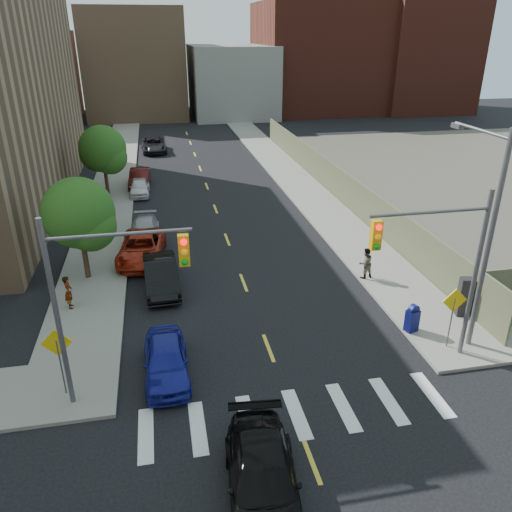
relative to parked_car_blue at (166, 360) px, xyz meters
name	(u,v)px	position (x,y,z in m)	size (l,w,h in m)	color
sidewalk_nw	(118,163)	(-3.55, 34.50, -0.63)	(3.50, 73.00, 0.15)	gray
sidewalk_ne	(271,156)	(11.95, 34.50, -0.63)	(3.50, 73.00, 0.15)	gray
fence_north	(331,178)	(13.80, 21.00, 0.55)	(0.12, 44.00, 2.50)	#676A4A
bg_bldg_west	(19,77)	(-17.80, 63.00, 5.30)	(14.00, 18.00, 12.00)	#592319
bg_bldg_midwest	(135,64)	(-1.80, 65.00, 6.80)	(14.00, 16.00, 15.00)	#8C6B4C
bg_bldg_center	(231,81)	(12.20, 63.00, 4.30)	(12.00, 16.00, 10.00)	gray
bg_bldg_east	(317,58)	(26.20, 65.00, 7.30)	(18.00, 18.00, 16.00)	#592319
bg_bldg_fareast	(418,51)	(42.20, 63.00, 8.30)	(14.00, 16.00, 18.00)	#592319
smokestack	(446,16)	(46.20, 63.00, 13.30)	(1.80, 1.80, 28.00)	#8C6B4C
signal_nw	(102,287)	(-1.78, -1.00, 3.83)	(4.59, 0.30, 7.00)	#59595E
signal_ne	(442,257)	(10.18, -1.00, 3.83)	(4.59, 0.30, 7.00)	#59595E
streetlight_ne	(485,226)	(12.40, -0.10, 4.52)	(0.25, 3.70, 9.00)	#59595E
warn_sign_nw	(58,350)	(-3.60, -0.50, 1.29)	(1.06, 0.06, 2.83)	#59595E
warn_sign_ne	(453,307)	(11.40, -0.50, 1.29)	(1.06, 0.06, 2.83)	#59595E
warn_sign_midwest	(95,218)	(-3.60, 13.00, 1.29)	(1.06, 0.06, 2.83)	#59595E
tree_west_near	(79,217)	(-3.80, 9.05, 2.78)	(3.66, 3.64, 5.52)	#332114
tree_west_far	(103,152)	(-3.80, 24.05, 2.78)	(3.66, 3.64, 5.52)	#332114
parked_car_blue	(166,360)	(0.00, 0.00, 0.00)	(1.66, 4.12, 1.40)	navy
parked_car_black	(161,275)	(0.00, 7.17, 0.07)	(1.62, 4.65, 1.53)	black
parked_car_red	(142,248)	(-1.00, 10.95, 0.03)	(2.44, 5.29, 1.47)	#A52310
parked_car_silver	(145,230)	(-0.86, 14.08, -0.08)	(1.74, 4.29, 1.24)	#A0A3A7
parked_car_white	(139,187)	(-1.30, 23.59, -0.06)	(1.52, 3.79, 1.29)	silver
parked_car_maroon	(140,178)	(-1.30, 26.00, 0.03)	(1.55, 4.45, 1.46)	#460F0E
parked_car_grey	(154,145)	(0.00, 39.13, 0.05)	(2.48, 5.37, 1.49)	black
black_sedan	(263,480)	(2.45, -6.09, 0.02)	(2.01, 4.95, 1.44)	black
mailbox	(412,318)	(10.50, 0.87, 0.07)	(0.62, 0.54, 1.28)	#0E1252
payphone	(464,297)	(13.40, 1.65, 0.37)	(0.55, 0.45, 1.85)	black
pedestrian_west	(69,292)	(-4.26, 5.83, 0.26)	(0.59, 0.39, 1.62)	gray
pedestrian_east	(365,263)	(10.50, 6.07, 0.28)	(0.81, 0.63, 1.67)	gray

